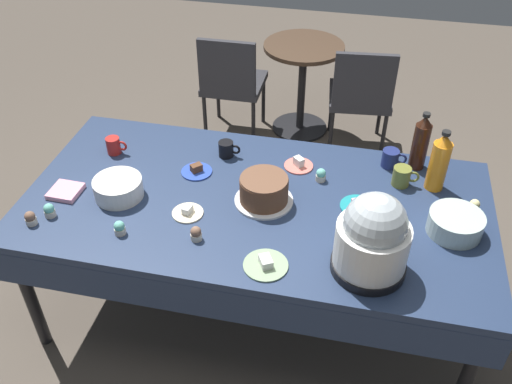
{
  "coord_description": "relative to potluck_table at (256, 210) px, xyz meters",
  "views": [
    {
      "loc": [
        0.44,
        -1.98,
        2.42
      ],
      "look_at": [
        0.0,
        0.0,
        0.8
      ],
      "focal_mm": 39.02,
      "sensor_mm": 36.0,
      "label": 1
    }
  ],
  "objects": [
    {
      "name": "coffee_mug_red",
      "position": [
        -0.81,
        0.23,
        0.11
      ],
      "size": [
        0.11,
        0.07,
        0.09
      ],
      "color": "#B2231E",
      "rests_on": "potluck_table"
    },
    {
      "name": "dessert_plate_sage",
      "position": [
        0.13,
        -0.41,
        0.07
      ],
      "size": [
        0.19,
        0.19,
        0.04
      ],
      "color": "#8CA87F",
      "rests_on": "potluck_table"
    },
    {
      "name": "cupcake_mint",
      "position": [
        0.28,
        0.22,
        0.09
      ],
      "size": [
        0.05,
        0.05,
        0.07
      ],
      "color": "beige",
      "rests_on": "potluck_table"
    },
    {
      "name": "slow_cooker",
      "position": [
        0.54,
        -0.33,
        0.23
      ],
      "size": [
        0.31,
        0.31,
        0.37
      ],
      "color": "black",
      "rests_on": "potluck_table"
    },
    {
      "name": "soda_bottle_orange_juice",
      "position": [
        0.82,
        0.29,
        0.21
      ],
      "size": [
        0.09,
        0.09,
        0.32
      ],
      "color": "orange",
      "rests_on": "potluck_table"
    },
    {
      "name": "coffee_mug_navy",
      "position": [
        0.61,
        0.42,
        0.11
      ],
      "size": [
        0.13,
        0.08,
        0.09
      ],
      "color": "navy",
      "rests_on": "potluck_table"
    },
    {
      "name": "cupcake_berry",
      "position": [
        -0.95,
        -0.38,
        0.09
      ],
      "size": [
        0.05,
        0.05,
        0.07
      ],
      "color": "beige",
      "rests_on": "potluck_table"
    },
    {
      "name": "glass_salad_bowl",
      "position": [
        0.9,
        -0.03,
        0.11
      ],
      "size": [
        0.24,
        0.24,
        0.1
      ],
      "primitive_type": "cylinder",
      "color": "#B2C6BC",
      "rests_on": "potluck_table"
    },
    {
      "name": "maroon_chair_left",
      "position": [
        -0.55,
        1.65,
        -0.2
      ],
      "size": [
        0.44,
        0.44,
        0.85
      ],
      "color": "#333338",
      "rests_on": "ground"
    },
    {
      "name": "potluck_table",
      "position": [
        0.0,
        0.0,
        0.0
      ],
      "size": [
        2.2,
        1.1,
        0.75
      ],
      "color": "navy",
      "rests_on": "ground"
    },
    {
      "name": "dessert_plate_teal",
      "position": [
        0.47,
        0.05,
        0.07
      ],
      "size": [
        0.17,
        0.17,
        0.04
      ],
      "color": "teal",
      "rests_on": "potluck_table"
    },
    {
      "name": "coffee_mug_olive",
      "position": [
        0.67,
        0.27,
        0.11
      ],
      "size": [
        0.13,
        0.09,
        0.1
      ],
      "color": "olive",
      "rests_on": "potluck_table"
    },
    {
      "name": "ceramic_snack_bowl",
      "position": [
        -0.64,
        -0.11,
        0.11
      ],
      "size": [
        0.23,
        0.23,
        0.09
      ],
      "primitive_type": "cylinder",
      "color": "silver",
      "rests_on": "potluck_table"
    },
    {
      "name": "dessert_plate_coral",
      "position": [
        0.15,
        0.31,
        0.07
      ],
      "size": [
        0.15,
        0.15,
        0.05
      ],
      "color": "#E07266",
      "rests_on": "potluck_table"
    },
    {
      "name": "coffee_mug_black",
      "position": [
        -0.23,
        0.33,
        0.1
      ],
      "size": [
        0.12,
        0.08,
        0.08
      ],
      "color": "black",
      "rests_on": "potluck_table"
    },
    {
      "name": "frosted_layer_cake",
      "position": [
        0.04,
        0.0,
        0.13
      ],
      "size": [
        0.28,
        0.28,
        0.14
      ],
      "color": "silver",
      "rests_on": "potluck_table"
    },
    {
      "name": "cupcake_cocoa",
      "position": [
        0.99,
        0.13,
        0.09
      ],
      "size": [
        0.05,
        0.05,
        0.07
      ],
      "color": "beige",
      "rests_on": "potluck_table"
    },
    {
      "name": "maroon_chair_right",
      "position": [
        0.41,
        1.65,
        -0.2
      ],
      "size": [
        0.48,
        0.48,
        0.85
      ],
      "color": "#333338",
      "rests_on": "ground"
    },
    {
      "name": "dessert_plate_cobalt",
      "position": [
        -0.34,
        0.15,
        0.07
      ],
      "size": [
        0.16,
        0.16,
        0.05
      ],
      "color": "#2D4CB2",
      "rests_on": "potluck_table"
    },
    {
      "name": "round_cafe_table",
      "position": [
        -0.05,
        1.88,
        -0.19
      ],
      "size": [
        0.6,
        0.6,
        0.72
      ],
      "color": "#473323",
      "rests_on": "ground"
    },
    {
      "name": "paper_napkin_stack",
      "position": [
        -0.9,
        -0.14,
        0.07
      ],
      "size": [
        0.14,
        0.14,
        0.02
      ],
      "primitive_type": "cube",
      "rotation": [
        0.0,
        0.0,
        -0.03
      ],
      "color": "pink",
      "rests_on": "potluck_table"
    },
    {
      "name": "soda_bottle_cola",
      "position": [
        0.74,
        0.44,
        0.21
      ],
      "size": [
        0.08,
        0.08,
        0.31
      ],
      "color": "#33190F",
      "rests_on": "potluck_table"
    },
    {
      "name": "cupcake_lemon",
      "position": [
        -0.53,
        -0.35,
        0.09
      ],
      "size": [
        0.05,
        0.05,
        0.07
      ],
      "color": "beige",
      "rests_on": "potluck_table"
    },
    {
      "name": "dessert_plate_cream",
      "position": [
        -0.29,
        -0.16,
        0.07
      ],
      "size": [
        0.14,
        0.14,
        0.04
      ],
      "color": "beige",
      "rests_on": "potluck_table"
    },
    {
      "name": "cupcake_vanilla",
      "position": [
        -0.2,
        -0.32,
        0.09
      ],
      "size": [
        0.05,
        0.05,
        0.07
      ],
      "color": "beige",
      "rests_on": "potluck_table"
    },
    {
      "name": "ground",
      "position": [
        0.0,
        0.0,
        -0.69
      ],
      "size": [
        9.0,
        9.0,
        0.0
      ],
      "primitive_type": "plane",
      "color": "brown"
    },
    {
      "name": "cupcake_rose",
      "position": [
        -0.89,
        -0.31,
        0.09
      ],
      "size": [
        0.05,
        0.05,
        0.07
      ],
      "color": "beige",
      "rests_on": "potluck_table"
    }
  ]
}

